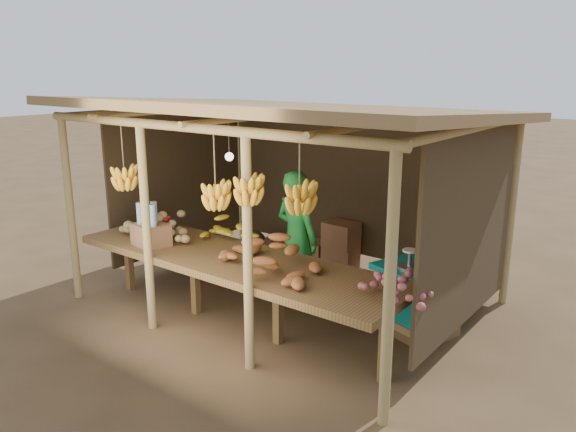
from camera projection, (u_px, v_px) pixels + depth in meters
The scene contains 13 objects.
ground at pixel (288, 299), 6.83m from camera, with size 60.00×60.00×0.00m, color brown.
stall_structure at pixel (285, 143), 6.27m from camera, with size 4.70×3.50×2.43m.
counter at pixel (233, 263), 5.91m from camera, with size 3.90×1.05×0.80m.
potato_heap at pixel (166, 221), 6.58m from camera, with size 1.03×0.62×0.37m, color #9D8351, non-canonical shape.
sweet_potato_heap at pixel (263, 253), 5.44m from camera, with size 1.12×0.67×0.36m, color #A25929, non-canonical shape.
onion_heap at pixel (395, 280), 4.77m from camera, with size 0.73×0.44×0.35m, color #A45054, non-canonical shape.
banana_pile at pixel (224, 226), 6.42m from camera, with size 0.58×0.35×0.35m, color gold, non-canonical shape.
tomato_basin at pixel (162, 225), 6.86m from camera, with size 0.35×0.35×0.18m.
bottle_box at pixel (151, 229), 6.25m from camera, with size 0.43×0.37×0.49m.
vendor at pixel (297, 239), 6.51m from camera, with size 0.59×0.39×1.62m, color #1B7B2D.
tarp_crate at pixel (416, 297), 5.91m from camera, with size 0.96×0.89×0.94m.
carton_stack at pixel (331, 249), 7.77m from camera, with size 0.91×0.35×0.69m.
burlap_sacks at pixel (264, 247), 8.08m from camera, with size 0.75×0.39×0.53m.
Camera 1 is at (3.86, -5.04, 2.71)m, focal length 35.00 mm.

